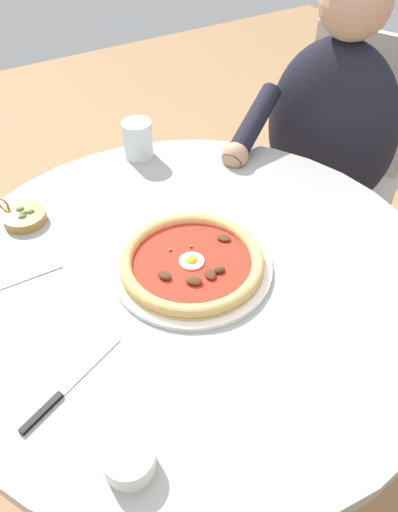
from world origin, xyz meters
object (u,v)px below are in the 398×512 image
(ramekin_capers, at_px, (129,460))
(steak_knife, at_px, (58,397))
(pizza_on_plate, at_px, (191,263))
(cafe_chair_diner, at_px, (339,156))
(water_glass, at_px, (138,141))
(diner_person, at_px, (318,188))
(fork_utensil, at_px, (16,282))
(dining_table, at_px, (192,310))
(olive_pan, at_px, (24,217))

(ramekin_capers, bearing_deg, steak_knife, -72.90)
(pizza_on_plate, bearing_deg, steak_knife, 23.21)
(ramekin_capers, height_order, cafe_chair_diner, cafe_chair_diner)
(water_glass, relative_size, diner_person, 0.08)
(fork_utensil, bearing_deg, pizza_on_plate, 154.85)
(dining_table, xyz_separation_m, ramekin_capers, (0.28, 0.30, 0.15))
(cafe_chair_diner, bearing_deg, water_glass, -8.13)
(olive_pan, bearing_deg, fork_utensil, 67.72)
(diner_person, bearing_deg, water_glass, -16.04)
(steak_knife, bearing_deg, olive_pan, -100.97)
(pizza_on_plate, height_order, fork_utensil, pizza_on_plate)
(pizza_on_plate, bearing_deg, cafe_chair_diner, -155.71)
(water_glass, distance_m, olive_pan, 0.36)
(water_glass, xyz_separation_m, cafe_chair_diner, (-0.67, 0.10, -0.21))
(steak_knife, height_order, cafe_chair_diner, cafe_chair_diner)
(pizza_on_plate, bearing_deg, dining_table, -179.25)
(olive_pan, relative_size, cafe_chair_diner, 0.12)
(ramekin_capers, distance_m, diner_person, 1.12)
(pizza_on_plate, xyz_separation_m, fork_utensil, (0.31, -0.15, -0.02))
(olive_pan, distance_m, diner_person, 0.90)
(pizza_on_plate, height_order, steak_knife, pizza_on_plate)
(pizza_on_plate, relative_size, ramekin_capers, 4.32)
(olive_pan, distance_m, fork_utensil, 0.20)
(pizza_on_plate, xyz_separation_m, olive_pan, (0.24, -0.33, -0.00))
(dining_table, relative_size, diner_person, 0.90)
(water_glass, relative_size, cafe_chair_diner, 0.11)
(ramekin_capers, distance_m, cafe_chair_diner, 1.25)
(water_glass, xyz_separation_m, steak_knife, (0.43, 0.58, -0.04))
(pizza_on_plate, height_order, water_glass, water_glass)
(water_glass, bearing_deg, fork_utensil, 35.21)
(olive_pan, bearing_deg, dining_table, 126.33)
(steak_knife, relative_size, ramekin_capers, 2.73)
(olive_pan, bearing_deg, water_glass, -161.79)
(dining_table, distance_m, diner_person, 0.70)
(olive_pan, xyz_separation_m, fork_utensil, (0.07, 0.18, -0.01))
(pizza_on_plate, distance_m, ramekin_capers, 0.41)
(steak_knife, height_order, ramekin_capers, ramekin_capers)
(dining_table, height_order, water_glass, water_glass)
(diner_person, bearing_deg, cafe_chair_diner, -156.34)
(diner_person, xyz_separation_m, cafe_chair_diner, (-0.13, -0.06, 0.04))
(ramekin_capers, xyz_separation_m, fork_utensil, (0.03, -0.45, -0.02))
(diner_person, bearing_deg, olive_pan, -2.66)
(steak_knife, distance_m, fork_utensil, 0.29)
(pizza_on_plate, distance_m, fork_utensil, 0.35)
(pizza_on_plate, relative_size, cafe_chair_diner, 0.35)
(diner_person, height_order, cafe_chair_diner, diner_person)
(pizza_on_plate, distance_m, olive_pan, 0.41)
(pizza_on_plate, xyz_separation_m, cafe_chair_diner, (-0.77, -0.35, -0.18))
(water_glass, relative_size, steak_knife, 0.47)
(ramekin_capers, bearing_deg, pizza_on_plate, -132.88)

